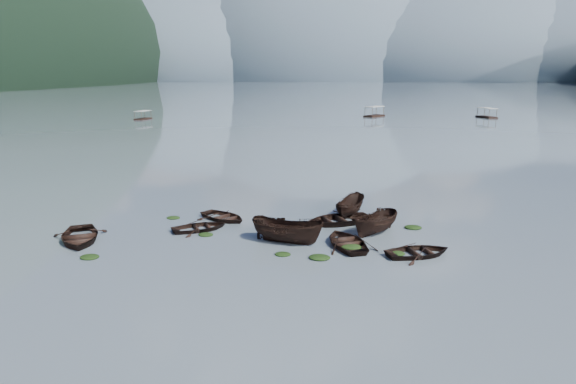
# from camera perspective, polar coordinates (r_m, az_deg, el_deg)

# --- Properties ---
(ground_plane) EXTENTS (2400.00, 2400.00, 0.00)m
(ground_plane) POSITION_cam_1_polar(r_m,az_deg,el_deg) (28.05, -3.20, -9.50)
(ground_plane) COLOR slate
(haze_mtn_a) EXTENTS (520.00, 520.00, 280.00)m
(haze_mtn_a) POSITION_cam_1_polar(r_m,az_deg,el_deg) (962.67, -8.77, 12.25)
(haze_mtn_a) COLOR #475666
(haze_mtn_a) RESTS_ON ground
(haze_mtn_b) EXTENTS (520.00, 520.00, 340.00)m
(haze_mtn_b) POSITION_cam_1_polar(r_m,az_deg,el_deg) (927.79, 3.47, 12.35)
(haze_mtn_b) COLOR #475666
(haze_mtn_b) RESTS_ON ground
(haze_mtn_c) EXTENTS (520.00, 520.00, 260.00)m
(haze_mtn_c) POSITION_cam_1_polar(r_m,az_deg,el_deg) (935.33, 16.06, 11.88)
(haze_mtn_c) COLOR #475666
(haze_mtn_c) RESTS_ON ground
(haze_mtn_d) EXTENTS (520.00, 520.00, 220.00)m
(haze_mtn_d) POSITION_cam_1_polar(r_m,az_deg,el_deg) (977.70, 26.74, 11.05)
(haze_mtn_d) COLOR #475666
(haze_mtn_d) RESTS_ON ground
(rowboat_0) EXTENTS (5.40, 6.03, 1.03)m
(rowboat_0) POSITION_cam_1_polar(r_m,az_deg,el_deg) (36.49, -22.14, -5.08)
(rowboat_0) COLOR black
(rowboat_0) RESTS_ON ground
(rowboat_1) EXTENTS (4.75, 4.41, 0.80)m
(rowboat_1) POSITION_cam_1_polar(r_m,az_deg,el_deg) (36.69, -9.77, -4.19)
(rowboat_1) COLOR black
(rowboat_1) RESTS_ON ground
(rowboat_2) EXTENTS (5.35, 3.19, 1.94)m
(rowboat_2) POSITION_cam_1_polar(r_m,az_deg,el_deg) (33.52, -0.08, -5.66)
(rowboat_2) COLOR black
(rowboat_2) RESTS_ON ground
(rowboat_3) EXTENTS (4.60, 5.32, 0.92)m
(rowboat_3) POSITION_cam_1_polar(r_m,az_deg,el_deg) (33.22, 6.55, -5.92)
(rowboat_3) COLOR black
(rowboat_3) RESTS_ON ground
(rowboat_4) EXTENTS (4.93, 4.32, 0.85)m
(rowboat_4) POSITION_cam_1_polar(r_m,az_deg,el_deg) (32.24, 14.31, -6.85)
(rowboat_4) COLOR black
(rowboat_4) RESTS_ON ground
(rowboat_5) EXTENTS (4.18, 4.72, 1.78)m
(rowboat_5) POSITION_cam_1_polar(r_m,az_deg,el_deg) (35.84, 9.60, -4.60)
(rowboat_5) COLOR black
(rowboat_5) RESTS_ON ground
(rowboat_6) EXTENTS (5.04, 4.71, 0.85)m
(rowboat_6) POSITION_cam_1_polar(r_m,az_deg,el_deg) (38.99, -7.19, -3.07)
(rowboat_6) COLOR black
(rowboat_6) RESTS_ON ground
(rowboat_7) EXTENTS (6.13, 5.58, 1.04)m
(rowboat_7) POSITION_cam_1_polar(r_m,az_deg,el_deg) (37.93, 5.54, -3.48)
(rowboat_7) COLOR black
(rowboat_7) RESTS_ON ground
(rowboat_8) EXTENTS (2.88, 4.56, 1.65)m
(rowboat_8) POSITION_cam_1_polar(r_m,az_deg,el_deg) (40.25, 6.85, -2.54)
(rowboat_8) COLOR black
(rowboat_8) RESTS_ON ground
(weed_clump_0) EXTENTS (1.16, 0.95, 0.25)m
(weed_clump_0) POSITION_cam_1_polar(r_m,az_deg,el_deg) (33.05, -21.18, -6.85)
(weed_clump_0) COLOR black
(weed_clump_0) RESTS_ON ground
(weed_clump_1) EXTENTS (0.99, 0.80, 0.22)m
(weed_clump_1) POSITION_cam_1_polar(r_m,az_deg,el_deg) (31.34, -0.59, -7.01)
(weed_clump_1) COLOR black
(weed_clump_1) RESTS_ON ground
(weed_clump_2) EXTENTS (1.29, 1.03, 0.28)m
(weed_clump_2) POSITION_cam_1_polar(r_m,az_deg,el_deg) (30.80, 3.53, -7.40)
(weed_clump_2) COLOR black
(weed_clump_2) RESTS_ON ground
(weed_clump_3) EXTENTS (1.02, 0.86, 0.23)m
(weed_clump_3) POSITION_cam_1_polar(r_m,az_deg,el_deg) (32.14, 11.97, -6.79)
(weed_clump_3) COLOR black
(weed_clump_3) RESTS_ON ground
(weed_clump_4) EXTENTS (1.32, 1.05, 0.27)m
(weed_clump_4) POSITION_cam_1_polar(r_m,az_deg,el_deg) (32.79, 7.04, -6.20)
(weed_clump_4) COLOR black
(weed_clump_4) RESTS_ON ground
(weed_clump_5) EXTENTS (1.04, 0.84, 0.22)m
(weed_clump_5) POSITION_cam_1_polar(r_m,az_deg,el_deg) (39.98, -12.62, -2.88)
(weed_clump_5) COLOR black
(weed_clump_5) RESTS_ON ground
(weed_clump_6) EXTENTS (1.04, 0.87, 0.22)m
(weed_clump_6) POSITION_cam_1_polar(r_m,az_deg,el_deg) (35.45, -9.12, -4.78)
(weed_clump_6) COLOR black
(weed_clump_6) RESTS_ON ground
(weed_clump_7) EXTENTS (1.24, 0.99, 0.27)m
(weed_clump_7) POSITION_cam_1_polar(r_m,az_deg,el_deg) (37.62, 13.72, -3.95)
(weed_clump_7) COLOR black
(weed_clump_7) RESTS_ON ground
(pontoon_left) EXTENTS (2.77, 5.40, 1.98)m
(pontoon_left) POSITION_cam_1_polar(r_m,az_deg,el_deg) (128.66, -15.78, 7.76)
(pontoon_left) COLOR black
(pontoon_left) RESTS_ON ground
(pontoon_centre) EXTENTS (5.71, 6.88, 2.47)m
(pontoon_centre) POSITION_cam_1_polar(r_m,az_deg,el_deg) (134.21, 9.56, 8.26)
(pontoon_centre) COLOR black
(pontoon_centre) RESTS_ON ground
(pontoon_right) EXTENTS (4.32, 6.54, 2.32)m
(pontoon_right) POSITION_cam_1_polar(r_m,az_deg,el_deg) (138.17, 21.18, 7.71)
(pontoon_right) COLOR black
(pontoon_right) RESTS_ON ground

